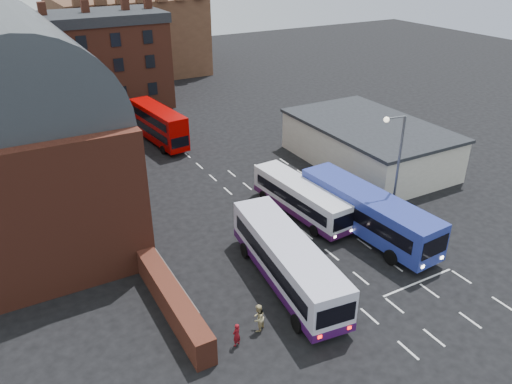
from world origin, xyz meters
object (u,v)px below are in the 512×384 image
bus_blue (367,210)px  pedestrian_red (237,335)px  pedestrian_beige (258,318)px  bus_red_double (158,125)px  street_lamp (395,162)px  bus_white_inbound (301,197)px  bus_white_outbound (287,258)px

bus_blue → pedestrian_red: bearing=18.2°
bus_blue → pedestrian_beige: bearing=19.0°
bus_red_double → pedestrian_red: 32.59m
bus_blue → bus_red_double: size_ratio=1.24×
street_lamp → pedestrian_red: (-16.36, -5.79, -4.77)m
pedestrian_beige → bus_white_inbound: bearing=-167.0°
bus_blue → street_lamp: bearing=177.3°
bus_white_outbound → street_lamp: (10.93, 2.38, 3.55)m
bus_white_outbound → bus_white_inbound: bearing=57.3°
bus_white_inbound → bus_red_double: (-4.58, 21.18, 0.48)m
bus_blue → pedestrian_red: 15.25m
pedestrian_red → bus_white_inbound: bearing=-158.3°
bus_white_inbound → pedestrian_beige: 14.10m
bus_white_inbound → pedestrian_beige: (-9.72, -10.19, -0.77)m
street_lamp → pedestrian_red: 17.99m
bus_white_outbound → street_lamp: size_ratio=1.36×
bus_white_outbound → pedestrian_red: size_ratio=8.36×
bus_blue → pedestrian_beige: size_ratio=7.20×
bus_white_outbound → pedestrian_beige: (-3.78, -2.94, -1.08)m
bus_white_outbound → bus_white_inbound: 9.38m
bus_white_inbound → bus_blue: (2.70, -4.92, 0.36)m
bus_white_outbound → pedestrian_red: bus_white_outbound is taller
bus_red_double → pedestrian_beige: size_ratio=5.81×
pedestrian_red → pedestrian_beige: size_ratio=0.84×
street_lamp → pedestrian_beige: street_lamp is taller
bus_blue → pedestrian_beige: 13.54m
bus_white_inbound → pedestrian_red: size_ratio=7.02×
bus_white_inbound → pedestrian_red: bus_white_inbound is taller
street_lamp → bus_blue: bearing=-178.6°
pedestrian_beige → bus_red_double: bearing=-132.7°
bus_white_outbound → street_lamp: 11.73m
bus_white_outbound → pedestrian_beige: size_ratio=7.05×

